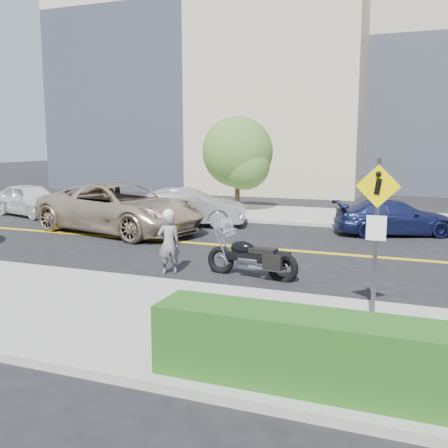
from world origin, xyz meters
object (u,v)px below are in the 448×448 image
Objects in this scene: suv at (120,208)px; parked_car_white at (31,200)px; motorcycle at (252,249)px; parked_car_silver at (188,207)px; motorcyclist at (169,242)px; pedestrian_sign at (376,225)px; parked_car_blue at (395,218)px.

suv reaches higher than parked_car_white.
parked_car_silver is (-5.07, 6.86, 0.03)m from motorcycle.
pedestrian_sign is at bearing 117.30° from motorcyclist.
suv is at bearing 86.34° from parked_car_blue.
motorcyclist reaches higher than motorcycle.
motorcyclist is 2.18m from motorcycle.
motorcycle is at bearing -110.92° from suv.
motorcycle is 0.55× the size of parked_car_blue.
pedestrian_sign reaches higher than motorcyclist.
pedestrian_sign reaches higher than parked_car_silver.
motorcyclist reaches higher than parked_car_blue.
parked_car_silver reaches higher than parked_car_white.
pedestrian_sign is 1.23× the size of motorcycle.
pedestrian_sign is 1.75× the size of motorcyclist.
pedestrian_sign is 12.42m from suv.
motorcyclist is at bearing -161.16° from motorcycle.
motorcycle reaches higher than parked_car_blue.
parked_car_white is (-16.40, 9.57, -1.21)m from pedestrian_sign.
pedestrian_sign is at bearing -113.15° from suv.
motorcyclist reaches higher than parked_car_silver.
motorcyclist is 9.69m from parked_car_blue.
parked_car_blue is at bearing -161.63° from motorcyclist.
suv reaches higher than parked_car_silver.
motorcyclist is at bearing -106.33° from parked_car_white.
motorcycle is (2.13, 0.45, -0.11)m from motorcyclist.
suv is 10.30m from parked_car_blue.
pedestrian_sign is 19.03m from parked_car_white.
suv is (-6.77, 4.49, 0.20)m from motorcycle.
parked_car_white is (-11.00, 7.28, -0.10)m from motorcyclist.
suv is 2.92m from parked_car_silver.
motorcyclist is 6.78m from suv.
pedestrian_sign is 12.77m from parked_car_silver.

